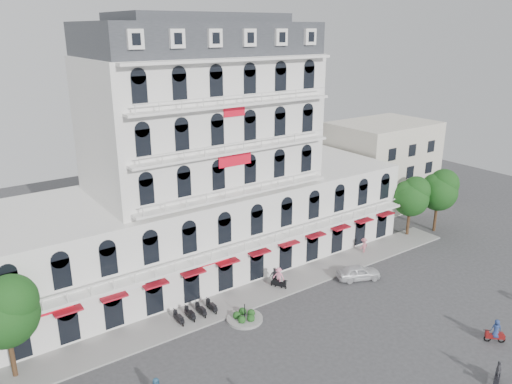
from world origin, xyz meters
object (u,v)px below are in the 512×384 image
at_px(rider_east, 496,331).
at_px(rider_center, 279,278).
at_px(rider_northeast, 498,373).
at_px(parked_car, 358,272).

height_order(rider_east, rider_center, rider_center).
bearing_deg(rider_northeast, parked_car, -125.80).
bearing_deg(rider_east, parked_car, -41.31).
relative_size(parked_car, rider_center, 1.95).
relative_size(parked_car, rider_east, 2.14).
xyz_separation_m(parked_car, rider_center, (-7.85, 3.16, 0.46)).
distance_m(parked_car, rider_northeast, 17.28).
distance_m(parked_car, rider_center, 8.48).
bearing_deg(rider_east, rider_northeast, 75.48).
distance_m(rider_east, rider_northeast, 5.53).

